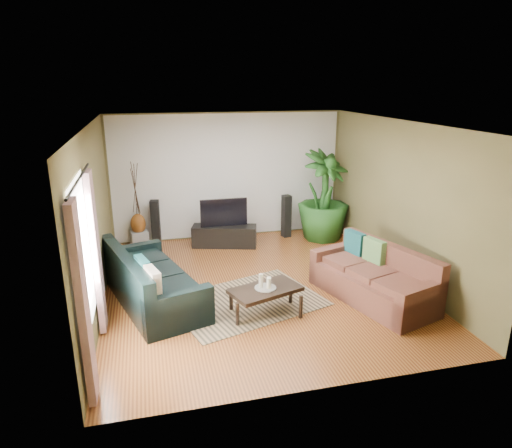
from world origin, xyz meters
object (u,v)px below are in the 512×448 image
object	(u,v)px
pedestal	(139,239)
sofa_left	(153,276)
sofa_right	(373,274)
speaker_right	(286,216)
potted_plant	(324,196)
television	(224,212)
vase	(138,224)
coffee_table	(265,301)
side_table	(133,269)
tv_stand	(224,236)
speaker_left	(156,223)

from	to	relation	value
pedestal	sofa_left	bearing A→B (deg)	-85.02
sofa_left	sofa_right	world-z (taller)	same
sofa_right	speaker_right	distance (m)	3.27
potted_plant	television	bearing A→B (deg)	178.88
vase	coffee_table	bearing A→B (deg)	-62.03
television	vase	distance (m)	1.79
potted_plant	vase	xyz separation A→B (m)	(-3.90, 0.43, -0.47)
sofa_left	pedestal	xyz separation A→B (m)	(-0.23, 2.61, -0.26)
television	side_table	world-z (taller)	television
potted_plant	side_table	bearing A→B (deg)	-161.08
sofa_left	tv_stand	distance (m)	2.68
vase	potted_plant	bearing A→B (deg)	-6.28
coffee_table	speaker_left	world-z (taller)	speaker_left
pedestal	sofa_right	bearing A→B (deg)	-43.16
coffee_table	speaker_left	xyz separation A→B (m)	(-1.46, 3.42, 0.28)
vase	side_table	size ratio (longest dim) A/B	0.87
sofa_right	speaker_left	bearing A→B (deg)	-153.98
potted_plant	pedestal	xyz separation A→B (m)	(-3.90, 0.43, -0.79)
tv_stand	sofa_left	bearing A→B (deg)	-108.37
tv_stand	potted_plant	bearing A→B (deg)	15.35
speaker_left	side_table	xyz separation A→B (m)	(-0.45, -1.80, -0.24)
sofa_left	sofa_right	size ratio (longest dim) A/B	1.14
coffee_table	television	xyz separation A→B (m)	(-0.09, 3.04, 0.52)
speaker_right	tv_stand	bearing A→B (deg)	-178.13
speaker_right	potted_plant	world-z (taller)	potted_plant
television	speaker_left	world-z (taller)	television
speaker_right	pedestal	size ratio (longest dim) A/B	2.78
sofa_right	television	xyz separation A→B (m)	(-1.85, 2.97, 0.30)
speaker_left	potted_plant	xyz separation A→B (m)	(3.54, -0.43, 0.48)
speaker_right	side_table	xyz separation A→B (m)	(-3.26, -1.68, -0.22)
potted_plant	speaker_left	bearing A→B (deg)	173.10
coffee_table	speaker_right	xyz separation A→B (m)	(1.35, 3.31, 0.26)
sofa_right	television	world-z (taller)	television
side_table	speaker_left	bearing A→B (deg)	76.05
pedestal	side_table	bearing A→B (deg)	-92.96
television	potted_plant	world-z (taller)	potted_plant
vase	pedestal	bearing A→B (deg)	0.00
sofa_left	tv_stand	xyz separation A→B (m)	(1.51, 2.21, -0.20)
sofa_left	vase	distance (m)	2.62
coffee_table	speaker_left	size ratio (longest dim) A/B	1.06
speaker_right	pedestal	distance (m)	3.19
sofa_left	sofa_right	distance (m)	3.43
tv_stand	speaker_left	size ratio (longest dim) A/B	1.37
speaker_left	pedestal	world-z (taller)	speaker_left
tv_stand	side_table	world-z (taller)	side_table
coffee_table	vase	bearing A→B (deg)	98.89
television	sofa_left	bearing A→B (deg)	-124.08
coffee_table	television	distance (m)	3.08
television	tv_stand	bearing A→B (deg)	-90.00
speaker_right	vase	world-z (taller)	speaker_right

